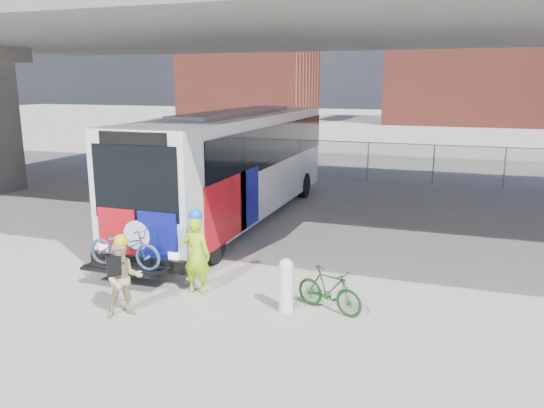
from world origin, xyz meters
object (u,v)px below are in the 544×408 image
at_px(bus, 237,158).
at_px(bike_parked, 329,290).
at_px(bollard, 286,283).
at_px(cyclist_tan, 123,278).
at_px(cyclist_hivis, 196,253).

bearing_deg(bus, bike_parked, -53.52).
xyz_separation_m(bollard, bike_parked, (0.83, 0.28, -0.14)).
distance_m(bollard, bike_parked, 0.89).
bearing_deg(cyclist_tan, bollard, -17.43).
bearing_deg(bus, bollard, -59.83).
bearing_deg(bollard, cyclist_hivis, 172.56).
xyz_separation_m(bollard, cyclist_hivis, (-2.16, 0.28, 0.33)).
height_order(bus, bollard, bus).
bearing_deg(cyclist_tan, bus, 55.38).
relative_size(bus, bollard, 11.41).
distance_m(cyclist_tan, bike_parked, 4.14).
distance_m(bus, cyclist_hivis, 6.64).
bearing_deg(bus, cyclist_hivis, -75.16).
xyz_separation_m(bollard, cyclist_tan, (-2.98, -1.29, 0.20)).
bearing_deg(bollard, bike_parked, 18.69).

